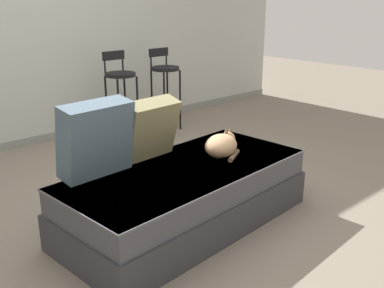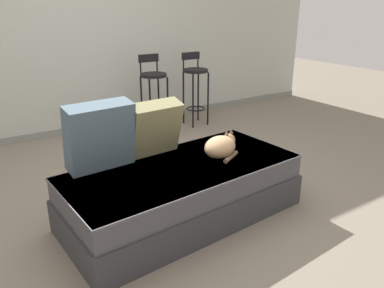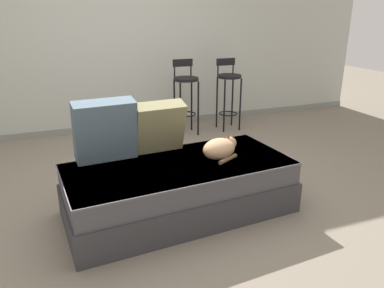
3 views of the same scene
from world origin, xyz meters
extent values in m
plane|color=slate|center=(0.00, 0.00, 0.00)|extent=(16.00, 16.00, 0.00)
cube|color=#B7BCB2|center=(0.00, 2.25, 1.30)|extent=(8.00, 0.10, 2.60)
cube|color=gray|center=(0.00, 2.20, 0.04)|extent=(8.00, 0.02, 0.09)
cube|color=#353539|center=(0.00, -0.40, 0.13)|extent=(1.95, 1.02, 0.26)
cube|color=#47474C|center=(0.00, -0.40, 0.36)|extent=(1.90, 0.97, 0.19)
cube|color=#525257|center=(0.00, -0.40, 0.44)|extent=(1.92, 0.99, 0.02)
cube|color=#4C6070|center=(-0.54, -0.10, 0.71)|extent=(0.52, 0.29, 0.52)
cube|color=#847F56|center=(-0.07, -0.07, 0.68)|extent=(0.46, 0.30, 0.46)
ellipsoid|color=tan|center=(0.36, -0.40, 0.54)|extent=(0.40, 0.36, 0.17)
sphere|color=tan|center=(0.49, -0.35, 0.56)|extent=(0.11, 0.11, 0.11)
cone|color=brown|center=(0.46, -0.35, 0.63)|extent=(0.03, 0.03, 0.04)
cone|color=brown|center=(0.51, -0.35, 0.63)|extent=(0.03, 0.03, 0.04)
cylinder|color=brown|center=(0.39, -0.51, 0.48)|extent=(0.21, 0.14, 0.04)
cylinder|color=black|center=(0.68, 1.52, 0.38)|extent=(0.02, 0.02, 0.75)
cylinder|color=black|center=(0.94, 1.52, 0.38)|extent=(0.02, 0.02, 0.75)
cylinder|color=black|center=(0.68, 1.78, 0.38)|extent=(0.02, 0.02, 0.75)
cylinder|color=black|center=(0.94, 1.78, 0.38)|extent=(0.02, 0.02, 0.75)
torus|color=black|center=(0.81, 1.65, 0.28)|extent=(0.28, 0.28, 0.02)
cylinder|color=black|center=(0.81, 1.65, 0.77)|extent=(0.34, 0.34, 0.04)
cylinder|color=black|center=(0.69, 1.78, 0.86)|extent=(0.02, 0.02, 0.22)
cylinder|color=black|center=(0.93, 1.78, 0.86)|extent=(0.02, 0.02, 0.22)
cube|color=black|center=(0.81, 1.78, 0.97)|extent=(0.28, 0.03, 0.10)
cylinder|color=black|center=(1.33, 1.53, 0.38)|extent=(0.02, 0.02, 0.75)
cylinder|color=black|center=(1.58, 1.53, 0.38)|extent=(0.02, 0.02, 0.75)
cylinder|color=black|center=(1.33, 1.78, 0.38)|extent=(0.02, 0.02, 0.75)
cylinder|color=black|center=(1.58, 1.78, 0.38)|extent=(0.02, 0.02, 0.75)
torus|color=black|center=(1.46, 1.65, 0.23)|extent=(0.27, 0.27, 0.02)
cylinder|color=black|center=(1.46, 1.65, 0.77)|extent=(0.34, 0.34, 0.04)
cylinder|color=black|center=(1.34, 1.78, 0.85)|extent=(0.02, 0.02, 0.21)
cylinder|color=black|center=(1.58, 1.78, 0.85)|extent=(0.02, 0.02, 0.21)
cube|color=black|center=(1.46, 1.78, 0.96)|extent=(0.28, 0.03, 0.10)
camera|label=1|loc=(-1.98, -2.68, 1.64)|focal=42.00mm
camera|label=2|loc=(-1.38, -2.69, 1.64)|focal=35.00mm
camera|label=3|loc=(-0.92, -3.10, 1.64)|focal=35.00mm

